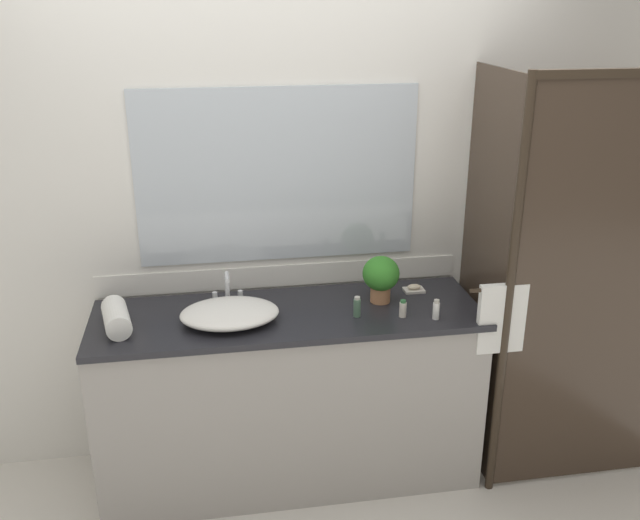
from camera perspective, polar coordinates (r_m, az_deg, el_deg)
name	(u,v)px	position (r m, az deg, el deg)	size (l,w,h in m)	color
ground_plane	(291,473)	(3.69, -2.40, -17.07)	(8.00, 8.00, 0.00)	silver
wall_back_with_mirror	(278,208)	(3.39, -3.48, 4.32)	(4.40, 0.06, 2.60)	silver
vanity_cabinet	(289,395)	(3.44, -2.54, -11.04)	(1.80, 0.58, 0.90)	#9E9993
shower_enclosure	(568,286)	(3.38, 19.72, -2.00)	(1.20, 0.59, 2.00)	#2D2319
sink_basin	(230,313)	(3.13, -7.44, -4.37)	(0.44, 0.34, 0.08)	white
faucet	(228,293)	(3.31, -7.61, -2.73)	(0.17, 0.12, 0.16)	silver
potted_plant	(381,276)	(3.28, 5.03, -1.31)	(0.17, 0.17, 0.23)	#B77A51
soap_dish	(414,289)	(3.46, 7.74, -2.34)	(0.10, 0.07, 0.04)	silver
amenity_bottle_conditioner	(436,310)	(3.17, 9.53, -4.07)	(0.03, 0.03, 0.09)	white
amenity_bottle_shampoo	(357,307)	(3.16, 3.06, -3.88)	(0.03, 0.03, 0.10)	#4C7056
amenity_bottle_body_wash	(403,309)	(3.18, 6.83, -4.00)	(0.03, 0.03, 0.08)	silver
rolled_towel_near_edge	(116,318)	(3.16, -16.41, -4.56)	(0.11, 0.11, 0.26)	white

